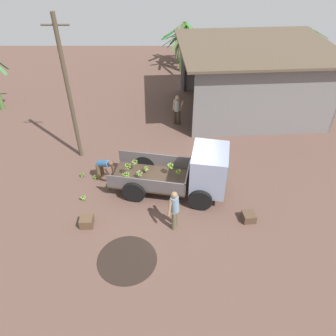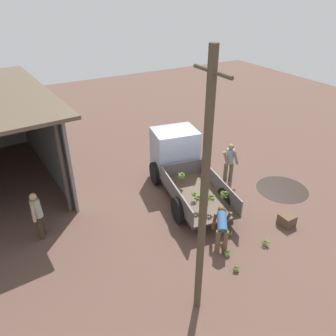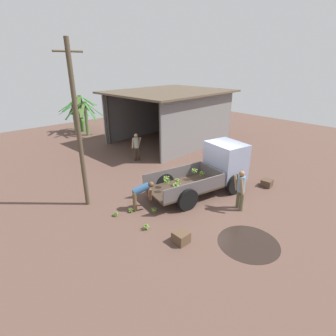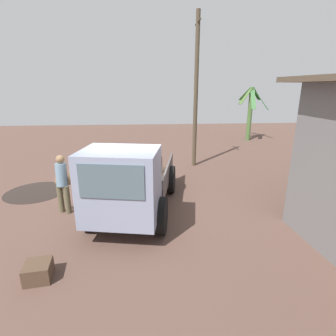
{
  "view_description": "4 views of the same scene",
  "coord_description": "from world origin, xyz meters",
  "px_view_note": "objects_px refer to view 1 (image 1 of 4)",
  "views": [
    {
      "loc": [
        -0.43,
        -10.04,
        9.0
      ],
      "look_at": [
        -0.43,
        -0.04,
        1.1
      ],
      "focal_mm": 35.0,
      "sensor_mm": 36.0,
      "label": 1
    },
    {
      "loc": [
        -8.86,
        5.66,
        7.05
      ],
      "look_at": [
        0.38,
        0.42,
        0.99
      ],
      "focal_mm": 35.0,
      "sensor_mm": 36.0,
      "label": 2
    },
    {
      "loc": [
        -8.33,
        -6.91,
        5.45
      ],
      "look_at": [
        -1.42,
        0.79,
        1.24
      ],
      "focal_mm": 28.0,
      "sensor_mm": 36.0,
      "label": 3
    },
    {
      "loc": [
        6.7,
        0.31,
        3.39
      ],
      "look_at": [
        -0.93,
        0.9,
        1.0
      ],
      "focal_mm": 28.0,
      "sensor_mm": 36.0,
      "label": 4
    }
  ],
  "objects_px": {
    "person_foreground_visitor": "(174,208)",
    "person_bystander_near_shed": "(177,109)",
    "cargo_truck": "(196,172)",
    "banana_bunch_on_ground_1": "(82,175)",
    "utility_pole": "(69,92)",
    "wooden_crate_0": "(87,222)",
    "banana_bunch_on_ground_2": "(95,177)",
    "banana_bunch_on_ground_0": "(83,198)",
    "banana_bunch_on_ground_3": "(109,186)",
    "wooden_crate_1": "(249,217)",
    "person_worker_loading": "(104,167)"
  },
  "relations": [
    {
      "from": "banana_bunch_on_ground_0",
      "to": "banana_bunch_on_ground_3",
      "type": "xyz_separation_m",
      "value": [
        0.92,
        0.69,
        0.0
      ]
    },
    {
      "from": "banana_bunch_on_ground_0",
      "to": "banana_bunch_on_ground_2",
      "type": "relative_size",
      "value": 0.97
    },
    {
      "from": "banana_bunch_on_ground_2",
      "to": "person_bystander_near_shed",
      "type": "bearing_deg",
      "value": 51.98
    },
    {
      "from": "person_foreground_visitor",
      "to": "person_bystander_near_shed",
      "type": "distance_m",
      "value": 7.24
    },
    {
      "from": "cargo_truck",
      "to": "person_foreground_visitor",
      "type": "height_order",
      "value": "cargo_truck"
    },
    {
      "from": "cargo_truck",
      "to": "banana_bunch_on_ground_0",
      "type": "distance_m",
      "value": 4.54
    },
    {
      "from": "person_bystander_near_shed",
      "to": "banana_bunch_on_ground_1",
      "type": "bearing_deg",
      "value": 160.69
    },
    {
      "from": "person_bystander_near_shed",
      "to": "banana_bunch_on_ground_0",
      "type": "bearing_deg",
      "value": 170.91
    },
    {
      "from": "person_bystander_near_shed",
      "to": "person_worker_loading",
      "type": "bearing_deg",
      "value": 170.2
    },
    {
      "from": "banana_bunch_on_ground_3",
      "to": "banana_bunch_on_ground_0",
      "type": "bearing_deg",
      "value": -143.31
    },
    {
      "from": "banana_bunch_on_ground_1",
      "to": "person_bystander_near_shed",
      "type": "bearing_deg",
      "value": 46.65
    },
    {
      "from": "person_bystander_near_shed",
      "to": "wooden_crate_1",
      "type": "distance_m",
      "value": 7.4
    },
    {
      "from": "person_foreground_visitor",
      "to": "person_bystander_near_shed",
      "type": "xyz_separation_m",
      "value": [
        0.26,
        7.24,
        -0.01
      ]
    },
    {
      "from": "cargo_truck",
      "to": "person_foreground_visitor",
      "type": "distance_m",
      "value": 2.01
    },
    {
      "from": "person_worker_loading",
      "to": "person_bystander_near_shed",
      "type": "height_order",
      "value": "person_bystander_near_shed"
    },
    {
      "from": "banana_bunch_on_ground_2",
      "to": "wooden_crate_0",
      "type": "bearing_deg",
      "value": -86.46
    },
    {
      "from": "cargo_truck",
      "to": "banana_bunch_on_ground_2",
      "type": "bearing_deg",
      "value": 178.56
    },
    {
      "from": "cargo_truck",
      "to": "person_bystander_near_shed",
      "type": "bearing_deg",
      "value": 106.36
    },
    {
      "from": "person_worker_loading",
      "to": "person_foreground_visitor",
      "type": "bearing_deg",
      "value": -9.36
    },
    {
      "from": "person_bystander_near_shed",
      "to": "banana_bunch_on_ground_3",
      "type": "bearing_deg",
      "value": 174.76
    },
    {
      "from": "banana_bunch_on_ground_1",
      "to": "banana_bunch_on_ground_2",
      "type": "height_order",
      "value": "banana_bunch_on_ground_2"
    },
    {
      "from": "person_worker_loading",
      "to": "banana_bunch_on_ground_1",
      "type": "distance_m",
      "value": 1.25
    },
    {
      "from": "banana_bunch_on_ground_2",
      "to": "banana_bunch_on_ground_1",
      "type": "bearing_deg",
      "value": 165.53
    },
    {
      "from": "person_worker_loading",
      "to": "banana_bunch_on_ground_0",
      "type": "relative_size",
      "value": 5.3
    },
    {
      "from": "person_worker_loading",
      "to": "wooden_crate_1",
      "type": "distance_m",
      "value": 6.08
    },
    {
      "from": "utility_pole",
      "to": "person_bystander_near_shed",
      "type": "xyz_separation_m",
      "value": [
        4.53,
        2.85,
        -2.28
      ]
    },
    {
      "from": "wooden_crate_0",
      "to": "cargo_truck",
      "type": "bearing_deg",
      "value": 23.78
    },
    {
      "from": "cargo_truck",
      "to": "banana_bunch_on_ground_1",
      "type": "distance_m",
      "value": 4.96
    },
    {
      "from": "utility_pole",
      "to": "wooden_crate_0",
      "type": "xyz_separation_m",
      "value": [
        1.12,
        -4.33,
        -2.99
      ]
    },
    {
      "from": "banana_bunch_on_ground_2",
      "to": "wooden_crate_1",
      "type": "distance_m",
      "value": 6.5
    },
    {
      "from": "banana_bunch_on_ground_1",
      "to": "wooden_crate_0",
      "type": "relative_size",
      "value": 0.46
    },
    {
      "from": "banana_bunch_on_ground_1",
      "to": "wooden_crate_1",
      "type": "height_order",
      "value": "wooden_crate_1"
    },
    {
      "from": "banana_bunch_on_ground_3",
      "to": "wooden_crate_0",
      "type": "distance_m",
      "value": 2.09
    },
    {
      "from": "utility_pole",
      "to": "banana_bunch_on_ground_2",
      "type": "distance_m",
      "value": 3.65
    },
    {
      "from": "person_bystander_near_shed",
      "to": "wooden_crate_0",
      "type": "relative_size",
      "value": 3.56
    },
    {
      "from": "wooden_crate_0",
      "to": "banana_bunch_on_ground_2",
      "type": "bearing_deg",
      "value": 93.54
    },
    {
      "from": "utility_pole",
      "to": "banana_bunch_on_ground_1",
      "type": "distance_m",
      "value": 3.48
    },
    {
      "from": "cargo_truck",
      "to": "banana_bunch_on_ground_0",
      "type": "height_order",
      "value": "cargo_truck"
    },
    {
      "from": "banana_bunch_on_ground_0",
      "to": "wooden_crate_1",
      "type": "height_order",
      "value": "wooden_crate_1"
    },
    {
      "from": "cargo_truck",
      "to": "wooden_crate_1",
      "type": "bearing_deg",
      "value": -28.57
    },
    {
      "from": "person_bystander_near_shed",
      "to": "banana_bunch_on_ground_1",
      "type": "xyz_separation_m",
      "value": [
        -4.17,
        -4.41,
        -0.81
      ]
    },
    {
      "from": "banana_bunch_on_ground_3",
      "to": "cargo_truck",
      "type": "bearing_deg",
      "value": -4.19
    },
    {
      "from": "person_bystander_near_shed",
      "to": "wooden_crate_0",
      "type": "height_order",
      "value": "person_bystander_near_shed"
    },
    {
      "from": "utility_pole",
      "to": "person_bystander_near_shed",
      "type": "bearing_deg",
      "value": 32.19
    },
    {
      "from": "wooden_crate_1",
      "to": "person_foreground_visitor",
      "type": "bearing_deg",
      "value": -173.65
    },
    {
      "from": "person_worker_loading",
      "to": "banana_bunch_on_ground_3",
      "type": "distance_m",
      "value": 0.83
    },
    {
      "from": "banana_bunch_on_ground_2",
      "to": "wooden_crate_0",
      "type": "distance_m",
      "value": 2.62
    },
    {
      "from": "person_foreground_visitor",
      "to": "person_worker_loading",
      "type": "bearing_deg",
      "value": -20.41
    },
    {
      "from": "person_worker_loading",
      "to": "person_bystander_near_shed",
      "type": "xyz_separation_m",
      "value": [
        3.12,
        4.65,
        0.18
      ]
    },
    {
      "from": "banana_bunch_on_ground_0",
      "to": "banana_bunch_on_ground_2",
      "type": "bearing_deg",
      "value": 79.07
    }
  ]
}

